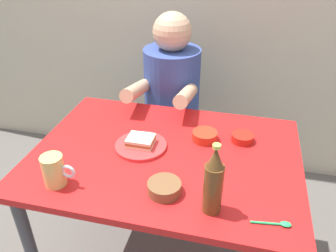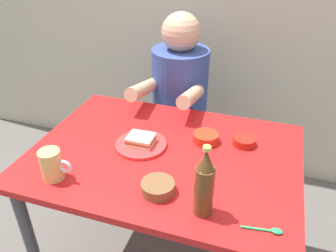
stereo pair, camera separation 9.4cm
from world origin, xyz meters
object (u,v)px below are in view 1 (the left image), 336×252
Objects in this scene: dining_table at (165,170)px; beer_bottle at (213,182)px; beer_mug at (54,171)px; stool at (172,144)px; sambal_bowl_red at (243,137)px; person_seated at (171,85)px; sandwich at (141,141)px; plate_orange at (141,146)px.

beer_bottle is (0.23, -0.28, 0.21)m from dining_table.
dining_table is 8.73× the size of beer_mug.
stool is 4.69× the size of sambal_bowl_red.
person_seated reaches higher than sandwich.
beer_bottle is (0.35, -0.90, 0.09)m from person_seated.
stool is 1.10m from beer_bottle.
sandwich is at bearing -90.00° from plate_orange.
sandwich is 0.44m from sambal_bowl_red.
sambal_bowl_red is (0.42, 0.15, -0.01)m from sandwich.
beer_bottle is (0.57, 0.00, 0.06)m from beer_mug.
plate_orange is at bearing 52.43° from beer_mug.
stool is at bearing 90.78° from sandwich.
stool is 0.75m from sambal_bowl_red.
stool is 3.57× the size of beer_mug.
dining_table is 0.47m from beer_mug.
beer_bottle is at bearing 0.39° from beer_mug.
beer_mug is at bearing -127.57° from sandwich.
beer_bottle is at bearing -68.88° from person_seated.
beer_mug reaches higher than stool.
beer_mug is 0.79m from sambal_bowl_red.
dining_table is at bearing 39.84° from beer_mug.
sandwich reaches higher than sambal_bowl_red.
plate_orange is at bearing 172.51° from dining_table.
plate_orange is 0.38m from beer_mug.
sandwich is at bearing -89.22° from stool.
stool is at bearing 100.64° from dining_table.
person_seated is at bearing 100.83° from dining_table.
sambal_bowl_red is at bearing -46.94° from person_seated.
person_seated is 7.49× the size of sambal_bowl_red.
person_seated is 0.62m from sambal_bowl_red.
beer_bottle is (0.34, -0.29, 0.09)m from sandwich.
person_seated is 0.97m from beer_bottle.
sandwich is (0.01, -0.62, 0.42)m from stool.
sandwich is 0.87× the size of beer_mug.
sandwich is 0.42× the size of beer_bottle.
stool is 0.73m from plate_orange.
person_seated reaches higher than beer_mug.
stool is 4.09× the size of sandwich.
beer_bottle reaches higher than beer_mug.
person_seated reaches higher than sambal_bowl_red.
beer_bottle reaches higher than plate_orange.
beer_mug is (-0.22, -0.90, 0.03)m from person_seated.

